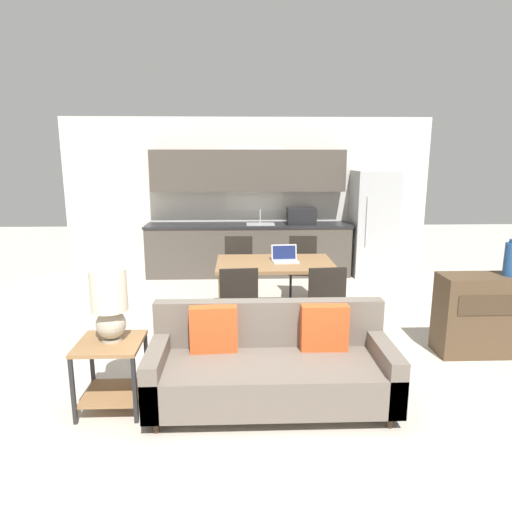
{
  "coord_description": "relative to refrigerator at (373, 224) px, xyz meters",
  "views": [
    {
      "loc": [
        -0.15,
        -3.5,
        2.06
      ],
      "look_at": [
        0.03,
        1.5,
        0.95
      ],
      "focal_mm": 32.0,
      "sensor_mm": 36.0,
      "label": 1
    }
  ],
  "objects": [
    {
      "name": "ground_plane",
      "position": [
        -2.16,
        -4.24,
        -0.9
      ],
      "size": [
        20.0,
        20.0,
        0.0
      ],
      "primitive_type": "plane",
      "color": "beige"
    },
    {
      "name": "wall_back",
      "position": [
        -2.16,
        0.39,
        0.45
      ],
      "size": [
        6.4,
        0.07,
        2.7
      ],
      "color": "silver",
      "rests_on": "ground_plane"
    },
    {
      "name": "kitchen_counter",
      "position": [
        -2.14,
        0.09,
        -0.06
      ],
      "size": [
        3.52,
        0.65,
        2.15
      ],
      "color": "#4C443D",
      "rests_on": "ground_plane"
    },
    {
      "name": "refrigerator",
      "position": [
        0.0,
        0.0,
        0.0
      ],
      "size": [
        0.71,
        0.71,
        1.81
      ],
      "color": "#B7BABC",
      "rests_on": "ground_plane"
    },
    {
      "name": "dining_table",
      "position": [
        -1.88,
        -2.26,
        -0.2
      ],
      "size": [
        1.44,
        0.93,
        0.76
      ],
      "color": "olive",
      "rests_on": "ground_plane"
    },
    {
      "name": "couch",
      "position": [
        -2.06,
        -4.21,
        -0.57
      ],
      "size": [
        1.99,
        0.8,
        0.83
      ],
      "color": "#3D2D1E",
      "rests_on": "ground_plane"
    },
    {
      "name": "side_table",
      "position": [
        -3.37,
        -4.25,
        -0.51
      ],
      "size": [
        0.51,
        0.51,
        0.58
      ],
      "color": "olive",
      "rests_on": "ground_plane"
    },
    {
      "name": "table_lamp",
      "position": [
        -3.36,
        -4.22,
        0.01
      ],
      "size": [
        0.29,
        0.29,
        0.6
      ],
      "color": "#B2A893",
      "rests_on": "side_table"
    },
    {
      "name": "credenza",
      "position": [
        0.22,
        -3.31,
        -0.48
      ],
      "size": [
        0.93,
        0.4,
        0.85
      ],
      "color": "brown",
      "rests_on": "ground_plane"
    },
    {
      "name": "vase",
      "position": [
        0.45,
        -3.33,
        0.13
      ],
      "size": [
        0.14,
        0.14,
        0.38
      ],
      "color": "#234C84",
      "rests_on": "credenza"
    },
    {
      "name": "dining_chair_far_left",
      "position": [
        -2.34,
        -1.41,
        -0.39
      ],
      "size": [
        0.44,
        0.44,
        0.92
      ],
      "rotation": [
        0.0,
        0.0,
        -0.06
      ],
      "color": "black",
      "rests_on": "ground_plane"
    },
    {
      "name": "dining_chair_near_left",
      "position": [
        -2.33,
        -3.08,
        -0.39
      ],
      "size": [
        0.45,
        0.45,
        0.92
      ],
      "rotation": [
        0.0,
        0.0,
        3.22
      ],
      "color": "black",
      "rests_on": "ground_plane"
    },
    {
      "name": "dining_chair_far_right",
      "position": [
        -1.41,
        -1.42,
        -0.39
      ],
      "size": [
        0.46,
        0.46,
        0.92
      ],
      "rotation": [
        0.0,
        0.0,
        -0.11
      ],
      "color": "black",
      "rests_on": "ground_plane"
    },
    {
      "name": "dining_chair_near_right",
      "position": [
        -1.41,
        -3.08,
        -0.39
      ],
      "size": [
        0.45,
        0.45,
        0.92
      ],
      "rotation": [
        0.0,
        0.0,
        3.23
      ],
      "color": "black",
      "rests_on": "ground_plane"
    },
    {
      "name": "laptop",
      "position": [
        -1.75,
        -2.21,
        -0.09
      ],
      "size": [
        0.34,
        0.28,
        0.2
      ],
      "rotation": [
        0.0,
        0.0,
        0.07
      ],
      "color": "#B7BABC",
      "rests_on": "dining_table"
    }
  ]
}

